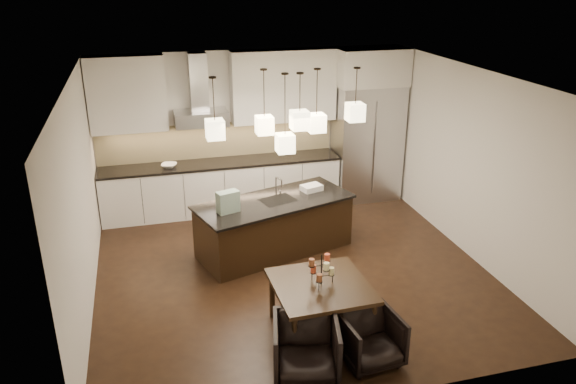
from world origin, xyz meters
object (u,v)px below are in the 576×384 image
object	(u,v)px
refrigerator	(367,143)
dining_table	(320,308)
island_body	(274,227)
armchair_right	(370,338)
armchair_left	(306,348)

from	to	relation	value
refrigerator	dining_table	world-z (taller)	refrigerator
island_body	dining_table	xyz separation A→B (m)	(0.04, -2.18, -0.07)
refrigerator	island_body	distance (m)	2.87
island_body	refrigerator	bearing A→B (deg)	21.07
island_body	armchair_right	distance (m)	2.86
refrigerator	island_body	xyz separation A→B (m)	(-2.20, -1.73, -0.67)
island_body	armchair_right	world-z (taller)	island_body
island_body	dining_table	world-z (taller)	island_body
dining_table	armchair_right	world-z (taller)	dining_table
refrigerator	dining_table	xyz separation A→B (m)	(-2.16, -3.91, -0.74)
armchair_left	dining_table	bearing A→B (deg)	73.51
refrigerator	armchair_left	bearing A→B (deg)	-119.05
island_body	armchair_left	xyz separation A→B (m)	(-0.34, -2.85, -0.08)
island_body	armchair_right	bearing A→B (deg)	-98.88
dining_table	armchair_right	bearing A→B (deg)	-61.85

